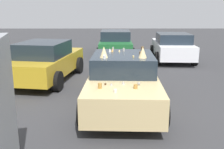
# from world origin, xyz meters

# --- Properties ---
(ground_plane) EXTENTS (60.00, 60.00, 0.00)m
(ground_plane) POSITION_xyz_m (0.00, 0.00, 0.00)
(ground_plane) COLOR #38383A
(art_car_decorated) EXTENTS (4.40, 2.18, 1.72)m
(art_car_decorated) POSITION_xyz_m (0.03, -0.00, 0.72)
(art_car_decorated) COLOR #D8BC7F
(art_car_decorated) RESTS_ON ground
(parked_sedan_near_right) EXTENTS (4.56, 2.08, 1.42)m
(parked_sedan_near_right) POSITION_xyz_m (8.56, 0.09, 0.71)
(parked_sedan_near_right) COLOR #1E602D
(parked_sedan_near_right) RESTS_ON ground
(parked_sedan_far_left) EXTENTS (4.37, 2.43, 1.49)m
(parked_sedan_far_left) POSITION_xyz_m (2.69, 2.76, 0.75)
(parked_sedan_far_left) COLOR gold
(parked_sedan_far_left) RESTS_ON ground
(parked_sedan_row_back_far) EXTENTS (4.04, 2.15, 1.44)m
(parked_sedan_row_back_far) POSITION_xyz_m (6.66, -2.86, 0.73)
(parked_sedan_row_back_far) COLOR white
(parked_sedan_row_back_far) RESTS_ON ground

